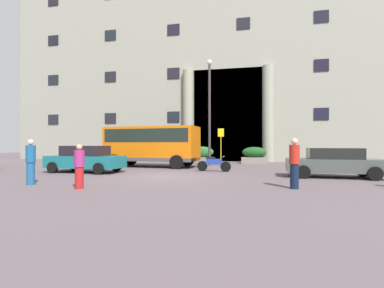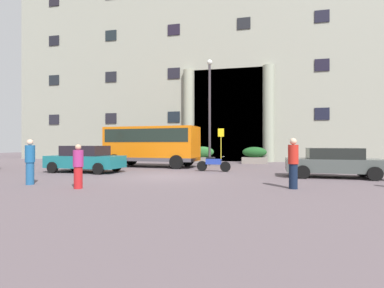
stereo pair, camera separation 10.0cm
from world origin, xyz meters
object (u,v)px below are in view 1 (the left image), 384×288
(orange_minibus, at_px, (152,143))
(hedge_planter_entrance_right, at_px, (110,153))
(scooter_by_planter, at_px, (213,164))
(bus_stop_sign, at_px, (221,143))
(pedestrian_child_trailing, at_px, (294,163))
(pedestrian_woman_dark_dress, at_px, (31,162))
(lamppost_plaza_centre, at_px, (209,104))
(pedestrian_man_crossing, at_px, (79,166))
(hedge_planter_far_east, at_px, (202,155))
(white_taxi_kerbside, at_px, (86,159))
(hedge_planter_entrance_left, at_px, (254,156))
(parked_estate_mid, at_px, (334,162))

(orange_minibus, bearing_deg, hedge_planter_entrance_right, 143.42)
(hedge_planter_entrance_right, relative_size, scooter_by_planter, 0.99)
(bus_stop_sign, distance_m, pedestrian_child_trailing, 10.75)
(scooter_by_planter, height_order, pedestrian_child_trailing, pedestrian_child_trailing)
(pedestrian_woman_dark_dress, bearing_deg, lamppost_plaza_centre, -28.15)
(bus_stop_sign, distance_m, pedestrian_man_crossing, 12.30)
(hedge_planter_entrance_right, distance_m, lamppost_plaza_centre, 10.94)
(hedge_planter_far_east, bearing_deg, scooter_by_planter, -74.90)
(white_taxi_kerbside, height_order, lamppost_plaza_centre, lamppost_plaza_centre)
(pedestrian_man_crossing, relative_size, pedestrian_woman_dark_dress, 0.89)
(white_taxi_kerbside, relative_size, lamppost_plaza_centre, 0.55)
(hedge_planter_entrance_right, relative_size, pedestrian_woman_dark_dress, 1.10)
(hedge_planter_entrance_left, bearing_deg, bus_stop_sign, -128.22)
(hedge_planter_entrance_right, height_order, parked_estate_mid, hedge_planter_entrance_right)
(hedge_planter_entrance_left, relative_size, scooter_by_planter, 1.02)
(orange_minibus, relative_size, pedestrian_man_crossing, 4.15)
(parked_estate_mid, distance_m, pedestrian_man_crossing, 11.40)
(hedge_planter_entrance_left, height_order, white_taxi_kerbside, white_taxi_kerbside)
(parked_estate_mid, bearing_deg, hedge_planter_entrance_left, 115.02)
(hedge_planter_entrance_left, distance_m, pedestrian_child_trailing, 13.16)
(scooter_by_planter, bearing_deg, pedestrian_man_crossing, -111.42)
(hedge_planter_entrance_right, bearing_deg, lamppost_plaza_centre, -17.33)
(orange_minibus, bearing_deg, parked_estate_mid, -16.80)
(bus_stop_sign, xyz_separation_m, parked_estate_mid, (6.11, -6.05, -0.97))
(hedge_planter_entrance_left, height_order, pedestrian_woman_dark_dress, pedestrian_woman_dark_dress)
(hedge_planter_far_east, relative_size, white_taxi_kerbside, 0.50)
(bus_stop_sign, height_order, white_taxi_kerbside, bus_stop_sign)
(bus_stop_sign, xyz_separation_m, white_taxi_kerbside, (-7.00, -6.34, -0.93))
(pedestrian_child_trailing, bearing_deg, orange_minibus, 138.49)
(hedge_planter_entrance_left, bearing_deg, pedestrian_woman_dark_dress, -121.42)
(scooter_by_planter, bearing_deg, white_taxi_kerbside, -157.87)
(hedge_planter_far_east, xyz_separation_m, white_taxi_kerbside, (-4.96, -9.65, 0.09))
(hedge_planter_entrance_right, distance_m, white_taxi_kerbside, 10.29)
(orange_minibus, relative_size, hedge_planter_far_east, 3.08)
(parked_estate_mid, xyz_separation_m, lamppost_plaza_centre, (-7.00, 6.27, 3.87))
(pedestrian_woman_dark_dress, bearing_deg, hedge_planter_entrance_right, 14.02)
(hedge_planter_far_east, xyz_separation_m, parked_estate_mid, (8.15, -9.36, 0.06))
(parked_estate_mid, relative_size, pedestrian_woman_dark_dress, 2.45)
(hedge_planter_entrance_left, xyz_separation_m, white_taxi_kerbside, (-9.40, -9.39, 0.11))
(pedestrian_child_trailing, bearing_deg, pedestrian_woman_dark_dress, -171.06)
(scooter_by_planter, height_order, lamppost_plaza_centre, lamppost_plaza_centre)
(parked_estate_mid, bearing_deg, hedge_planter_far_east, 133.89)
(pedestrian_woman_dark_dress, height_order, pedestrian_child_trailing, pedestrian_child_trailing)
(bus_stop_sign, distance_m, scooter_by_planter, 4.51)
(bus_stop_sign, xyz_separation_m, pedestrian_child_trailing, (3.78, -10.03, -0.77))
(orange_minibus, distance_m, hedge_planter_entrance_left, 8.68)
(bus_stop_sign, height_order, hedge_planter_entrance_right, bus_stop_sign)
(white_taxi_kerbside, xyz_separation_m, parked_estate_mid, (13.11, 0.29, -0.04))
(pedestrian_woman_dark_dress, bearing_deg, parked_estate_mid, -70.31)
(hedge_planter_entrance_right, xyz_separation_m, lamppost_plaza_centre, (9.77, -3.05, 3.87))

